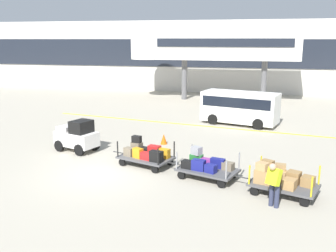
% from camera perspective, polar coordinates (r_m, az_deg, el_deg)
% --- Properties ---
extents(ground_plane, '(120.00, 120.00, 0.00)m').
position_cam_1_polar(ground_plane, '(15.80, -10.24, -7.21)').
color(ground_plane, '#A8A08E').
extents(apron_lead_line, '(21.71, 3.82, 0.01)m').
position_cam_1_polar(apron_lead_line, '(23.97, 5.38, 0.01)').
color(apron_lead_line, yellow).
rests_on(apron_lead_line, ground_plane).
extents(terminal_building, '(51.41, 2.51, 7.28)m').
position_cam_1_polar(terminal_building, '(40.04, 4.44, 10.59)').
color(terminal_building, beige).
rests_on(terminal_building, ground_plane).
extents(jet_bridge, '(14.91, 3.00, 6.22)m').
position_cam_1_polar(jet_bridge, '(33.85, 5.75, 12.15)').
color(jet_bridge, silver).
rests_on(jet_bridge, ground_plane).
extents(baggage_tug, '(2.34, 1.78, 1.58)m').
position_cam_1_polar(baggage_tug, '(18.98, -13.73, -1.52)').
color(baggage_tug, white).
rests_on(baggage_tug, ground_plane).
extents(baggage_cart_lead, '(3.07, 2.07, 1.18)m').
position_cam_1_polar(baggage_cart_lead, '(16.44, -3.34, -4.26)').
color(baggage_cart_lead, '#4C4C4F').
rests_on(baggage_cart_lead, ground_plane).
extents(baggage_cart_middle, '(3.07, 2.07, 1.12)m').
position_cam_1_polar(baggage_cart_middle, '(15.06, 5.78, -6.07)').
color(baggage_cart_middle, '#4C4C4F').
rests_on(baggage_cart_middle, ground_plane).
extents(baggage_cart_tail, '(3.07, 2.07, 1.17)m').
position_cam_1_polar(baggage_cart_tail, '(14.07, 16.76, -7.74)').
color(baggage_cart_tail, '#4C4C4F').
rests_on(baggage_cart_tail, ground_plane).
extents(baggage_handler, '(0.57, 0.57, 1.56)m').
position_cam_1_polar(baggage_handler, '(12.80, 15.88, -8.34)').
color(baggage_handler, '#2D334C').
rests_on(baggage_handler, ground_plane).
extents(shuttle_van, '(5.14, 3.14, 2.10)m').
position_cam_1_polar(shuttle_van, '(24.63, 10.94, 3.10)').
color(shuttle_van, white).
rests_on(shuttle_van, ground_plane).
extents(safety_cone_near, '(0.36, 0.36, 0.55)m').
position_cam_1_polar(safety_cone_near, '(19.74, -0.65, -2.01)').
color(safety_cone_near, '#EA590F').
rests_on(safety_cone_near, ground_plane).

